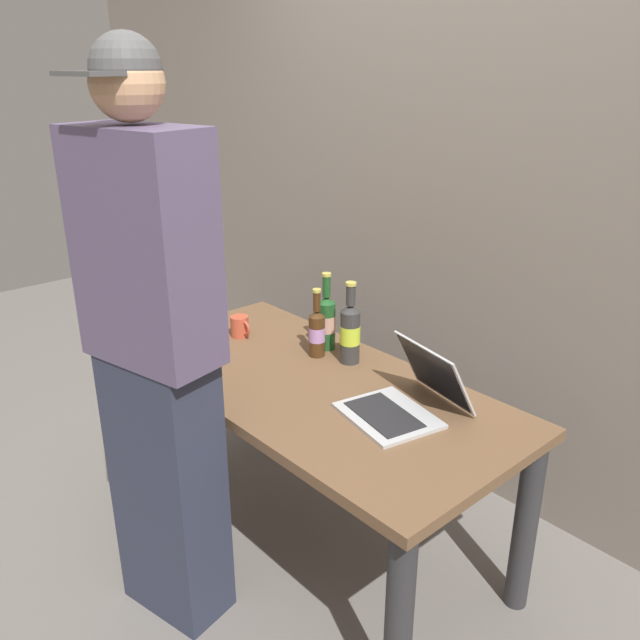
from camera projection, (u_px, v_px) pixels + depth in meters
ground_plane at (312, 538)px, 2.59m from camera, size 8.00×8.00×0.00m
desk at (311, 408)px, 2.37m from camera, size 1.58×0.76×0.71m
laptop at (406, 398)px, 2.10m from camera, size 0.37×0.42×0.22m
beer_bottle_amber at (317, 331)px, 2.50m from camera, size 0.06×0.06×0.27m
beer_bottle_brown at (350, 332)px, 2.43m from camera, size 0.08×0.08×0.32m
beer_bottle_green at (326, 320)px, 2.56m from camera, size 0.07×0.07×0.32m
person_figure at (155, 358)px, 1.95m from camera, size 0.45×0.33×1.85m
coffee_mug at (240, 326)px, 2.69m from camera, size 0.11×0.08×0.09m
back_wall at (466, 188)px, 2.64m from camera, size 6.00×0.10×2.60m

